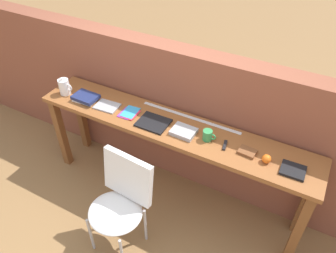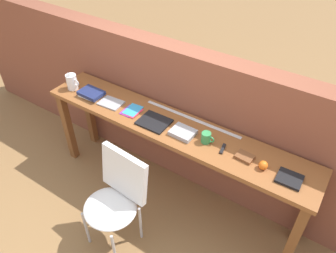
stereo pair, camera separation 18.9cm
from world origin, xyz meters
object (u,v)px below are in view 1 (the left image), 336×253
(book_repair_rightmost, at_px, (293,170))
(sports_ball_small, at_px, (266,159))
(leather_journal_brown, at_px, (247,152))
(pitcher_white, at_px, (64,87))
(mug, at_px, (208,135))
(magazine_cycling, at_px, (107,106))
(book_stack_leftmost, at_px, (86,98))
(chair_white_moulded, at_px, (120,200))
(pamphlet_pile_colourful, at_px, (129,113))
(book_open_centre, at_px, (153,123))
(multitool_folded, at_px, (225,145))

(book_repair_rightmost, bearing_deg, sports_ball_small, 178.62)
(leather_journal_brown, bearing_deg, pitcher_white, -174.35)
(mug, height_order, book_repair_rightmost, mug)
(mug, bearing_deg, sports_ball_small, -3.09)
(magazine_cycling, xyz_separation_m, book_repair_rightmost, (1.64, -0.00, 0.00))
(book_stack_leftmost, relative_size, mug, 2.10)
(chair_white_moulded, bearing_deg, sports_ball_small, 32.33)
(pitcher_white, xyz_separation_m, sports_ball_small, (1.92, 0.01, -0.04))
(chair_white_moulded, height_order, mug, mug)
(chair_white_moulded, xyz_separation_m, book_repair_rightmost, (1.13, 0.59, 0.36))
(pitcher_white, height_order, magazine_cycling, pitcher_white)
(pamphlet_pile_colourful, xyz_separation_m, mug, (0.74, 0.01, 0.04))
(magazine_cycling, height_order, book_open_centre, book_open_centre)
(pitcher_white, height_order, mug, pitcher_white)
(magazine_cycling, xyz_separation_m, multitool_folded, (1.12, 0.02, 0.00))
(mug, distance_m, book_repair_rightmost, 0.67)
(multitool_folded, xyz_separation_m, leather_journal_brown, (0.18, 0.01, 0.00))
(mug, xyz_separation_m, book_repair_rightmost, (0.67, -0.02, -0.03))
(mug, bearing_deg, book_repair_rightmost, -2.11)
(book_open_centre, height_order, book_repair_rightmost, book_repair_rightmost)
(book_open_centre, bearing_deg, book_stack_leftmost, 179.51)
(mug, bearing_deg, magazine_cycling, -178.72)
(pamphlet_pile_colourful, xyz_separation_m, book_open_centre, (0.25, -0.02, 0.00))
(chair_white_moulded, relative_size, mug, 8.10)
(pitcher_white, height_order, sports_ball_small, pitcher_white)
(multitool_folded, bearing_deg, book_stack_leftmost, -178.97)
(leather_journal_brown, xyz_separation_m, book_repair_rightmost, (0.35, -0.03, -0.00))
(magazine_cycling, bearing_deg, leather_journal_brown, -2.82)
(book_open_centre, relative_size, sports_ball_small, 3.87)
(book_stack_leftmost, bearing_deg, mug, 1.42)
(mug, distance_m, multitool_folded, 0.15)
(pitcher_white, height_order, multitool_folded, pitcher_white)
(magazine_cycling, bearing_deg, pitcher_white, 177.63)
(book_repair_rightmost, bearing_deg, pitcher_white, 178.59)
(mug, relative_size, multitool_folded, 1.00)
(pamphlet_pile_colourful, bearing_deg, magazine_cycling, -177.42)
(magazine_cycling, bearing_deg, pamphlet_pile_colourful, -1.31)
(chair_white_moulded, bearing_deg, magazine_cycling, 130.68)
(leather_journal_brown, relative_size, sports_ball_small, 1.93)
(mug, relative_size, leather_journal_brown, 0.85)
(chair_white_moulded, xyz_separation_m, mug, (0.46, 0.62, 0.40))
(pamphlet_pile_colourful, relative_size, book_repair_rightmost, 1.11)
(pitcher_white, xyz_separation_m, multitool_folded, (1.59, 0.03, -0.07))
(magazine_cycling, relative_size, sports_ball_small, 3.14)
(magazine_cycling, height_order, pamphlet_pile_colourful, magazine_cycling)
(chair_white_moulded, bearing_deg, multitool_folded, 45.27)
(pitcher_white, relative_size, book_repair_rightmost, 1.06)
(pamphlet_pile_colourful, bearing_deg, book_repair_rightmost, -0.56)
(leather_journal_brown, bearing_deg, mug, -175.08)
(pitcher_white, relative_size, pamphlet_pile_colourful, 0.96)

